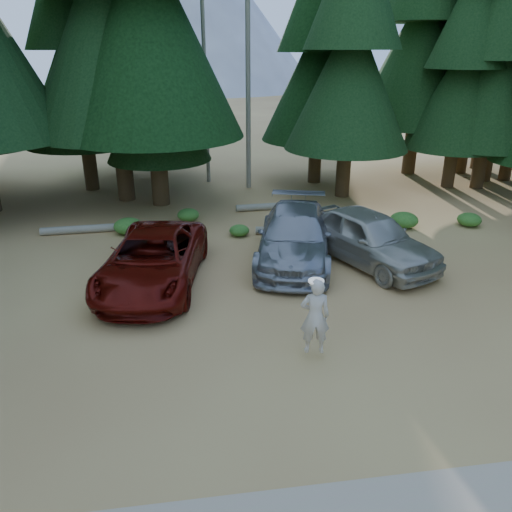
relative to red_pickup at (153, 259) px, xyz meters
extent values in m
plane|color=#9C6E42|center=(3.59, -3.49, -0.82)|extent=(160.00, 160.00, 0.00)
cylinder|color=gray|center=(4.39, 11.01, 5.18)|extent=(0.24, 0.24, 12.00)
cylinder|color=gray|center=(2.39, 12.51, 4.18)|extent=(0.20, 0.20, 10.00)
cone|color=gray|center=(3.59, 81.51, 13.18)|extent=(44.00, 44.00, 28.00)
cone|color=gray|center=(-4.41, 91.51, 9.18)|extent=(36.00, 36.00, 20.00)
imported|color=#5D0D08|center=(0.00, 0.00, 0.00)|extent=(3.71, 6.26, 1.63)
imported|color=#929499|center=(4.69, 1.27, 0.04)|extent=(3.87, 6.35, 1.72)
imported|color=#ADA99A|center=(7.09, 0.68, 0.09)|extent=(4.10, 5.71, 1.81)
imported|color=beige|center=(3.87, -4.57, 0.28)|extent=(0.74, 0.53, 1.88)
cylinder|color=white|center=(3.87, -4.52, 1.15)|extent=(0.36, 0.36, 0.04)
cylinder|color=gray|center=(-2.40, 5.09, -0.66)|extent=(4.39, 0.52, 0.31)
cylinder|color=gray|center=(5.15, 7.01, -0.66)|extent=(3.73, 0.48, 0.31)
cylinder|color=gray|center=(6.01, 3.51, -0.67)|extent=(4.61, 1.21, 0.30)
ellipsoid|color=#1D591A|center=(-1.21, 4.75, -0.51)|extent=(1.11, 1.11, 0.61)
ellipsoid|color=#1D591A|center=(1.15, 6.01, -0.56)|extent=(0.92, 0.92, 0.50)
ellipsoid|color=#1D591A|center=(0.12, 3.29, -0.53)|extent=(1.06, 1.06, 0.58)
ellipsoid|color=#1D591A|center=(3.08, 3.87, -0.60)|extent=(0.77, 0.77, 0.42)
ellipsoid|color=#1D591A|center=(6.01, 4.08, -0.51)|extent=(1.12, 1.12, 0.62)
ellipsoid|color=#1D591A|center=(9.81, 3.87, -0.51)|extent=(1.13, 1.13, 0.62)
ellipsoid|color=#1D591A|center=(12.54, 3.67, -0.55)|extent=(0.96, 0.96, 0.53)
camera|label=1|loc=(1.09, -14.26, 5.97)|focal=35.00mm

